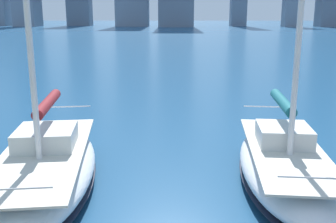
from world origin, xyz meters
name	(u,v)px	position (x,y,z in m)	size (l,w,h in m)	color
sailboat_teal	(285,161)	(-3.73, -6.55, 0.68)	(3.00, 7.35, 12.67)	white
sailboat_maroon	(45,167)	(3.28, -6.00, 0.64)	(3.87, 8.10, 9.63)	silver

